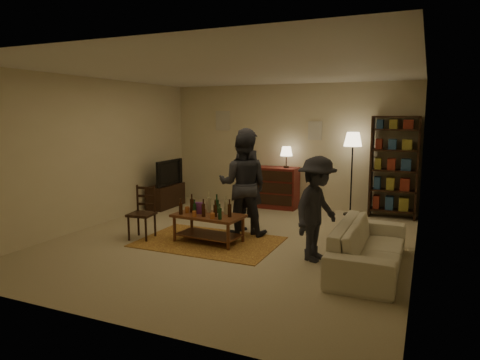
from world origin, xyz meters
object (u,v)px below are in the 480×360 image
Objects in this scene: dining_chair at (143,211)px; sofa at (369,246)px; person_left at (247,181)px; tv_stand at (166,190)px; bookshelf at (394,166)px; floor_lamp at (353,145)px; person_right at (243,184)px; coffee_table at (208,218)px; person_by_sofa at (317,209)px; dresser at (275,186)px.

sofa is at bearing -7.14° from dining_chair.
tv_stand is at bearing -4.25° from person_left.
tv_stand is 5.14m from sofa.
bookshelf is 1.19× the size of floor_lamp.
dining_chair is at bearing 17.75° from person_right.
tv_stand is (-2.12, 2.00, -0.02)m from coffee_table.
floor_lamp is 0.97× the size of person_right.
person_right is at bearing 98.52° from person_left.
coffee_table is 1.29× the size of dining_chair.
person_left is (-2.16, 0.98, 0.60)m from sofa.
person_right is (2.45, -1.35, 0.49)m from tv_stand.
person_by_sofa is at bearing -28.74° from tv_stand.
person_right reaches higher than dining_chair.
floor_lamp is 3.08m from person_by_sofa.
coffee_table is 1.13m from dining_chair.
floor_lamp is 1.15× the size of person_by_sofa.
bookshelf is 0.90m from floor_lamp.
dresser reaches higher than tv_stand.
person_right reaches higher than tv_stand.
dresser is 0.92× the size of person_by_sofa.
dresser is 0.80× the size of floor_lamp.
bookshelf is at bearing -147.27° from person_right.
bookshelf is at bearing 1.03° from person_by_sofa.
coffee_table is 0.66× the size of person_right.
dining_chair is at bearing -111.49° from dresser.
bookshelf is 1.11× the size of person_left.
bookshelf is at bearing 11.80° from tv_stand.
sofa is (0.74, -3.05, -1.13)m from floor_lamp.
sofa is at bearing -4.61° from coffee_table.
dresser reaches higher than sofa.
floor_lamp is at bearing -102.44° from person_left.
sofa is at bearing -76.29° from floor_lamp.
person_left is (-2.21, -2.20, -0.13)m from bookshelf.
sofa is 2.42m from person_right.
tv_stand is at bearing 107.44° from dining_chair.
bookshelf is at bearing -0.82° from sofa.
person_right is (-1.45, -2.20, -0.56)m from floor_lamp.
person_by_sofa is (2.90, 0.06, 0.27)m from dining_chair.
dining_chair is at bearing 56.15° from person_left.
dining_chair is 1.72m from person_right.
coffee_table is 0.68× the size of floor_lamp.
coffee_table reaches higher than sofa.
coffee_table is 0.63× the size of person_left.
person_by_sofa is (-0.73, 0.05, 0.43)m from sofa.
person_by_sofa reaches higher than dining_chair.
person_left is 1.04× the size of person_right.
dresser is 1.91m from floor_lamp.
floor_lamp is at bearing 58.03° from coffee_table.
floor_lamp reaches higher than coffee_table.
person_by_sofa is at bearing -6.06° from dining_chair.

